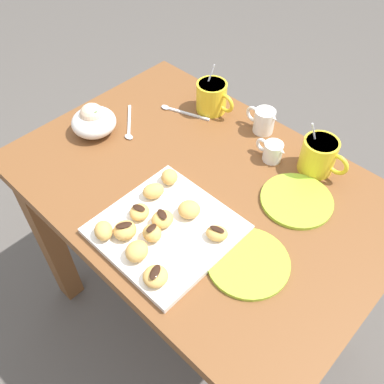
# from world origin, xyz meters

# --- Properties ---
(ground_plane) EXTENTS (8.00, 8.00, 0.00)m
(ground_plane) POSITION_xyz_m (0.00, 0.00, 0.00)
(ground_plane) COLOR #514C47
(dining_table) EXTENTS (1.00, 0.69, 0.76)m
(dining_table) POSITION_xyz_m (0.00, 0.00, 0.60)
(dining_table) COLOR brown
(dining_table) RESTS_ON ground_plane
(pastry_plate_square) EXTENTS (0.29, 0.29, 0.02)m
(pastry_plate_square) POSITION_xyz_m (0.05, -0.17, 0.76)
(pastry_plate_square) COLOR white
(pastry_plate_square) RESTS_ON dining_table
(coffee_mug_yellow_left) EXTENTS (0.13, 0.09, 0.14)m
(coffee_mug_yellow_left) POSITION_xyz_m (-0.19, 0.25, 0.81)
(coffee_mug_yellow_left) COLOR yellow
(coffee_mug_yellow_left) RESTS_ON dining_table
(coffee_mug_yellow_right) EXTENTS (0.13, 0.09, 0.15)m
(coffee_mug_yellow_right) POSITION_xyz_m (0.19, 0.25, 0.81)
(coffee_mug_yellow_right) COLOR yellow
(coffee_mug_yellow_right) RESTS_ON dining_table
(cream_pitcher_white) EXTENTS (0.10, 0.06, 0.07)m
(cream_pitcher_white) POSITION_xyz_m (-0.01, 0.28, 0.79)
(cream_pitcher_white) COLOR white
(cream_pitcher_white) RESTS_ON dining_table
(ice_cream_bowl) EXTENTS (0.13, 0.13, 0.10)m
(ice_cream_bowl) POSITION_xyz_m (-0.36, -0.06, 0.80)
(ice_cream_bowl) COLOR white
(ice_cream_bowl) RESTS_ON dining_table
(chocolate_sauce_pitcher) EXTENTS (0.09, 0.05, 0.06)m
(chocolate_sauce_pitcher) POSITION_xyz_m (0.08, 0.20, 0.79)
(chocolate_sauce_pitcher) COLOR white
(chocolate_sauce_pitcher) RESTS_ON dining_table
(saucer_lime_left) EXTENTS (0.19, 0.19, 0.01)m
(saucer_lime_left) POSITION_xyz_m (0.25, -0.11, 0.76)
(saucer_lime_left) COLOR #9EC633
(saucer_lime_left) RESTS_ON dining_table
(saucer_lime_right) EXTENTS (0.18, 0.18, 0.01)m
(saucer_lime_right) POSITION_xyz_m (0.22, 0.12, 0.76)
(saucer_lime_right) COLOR #9EC633
(saucer_lime_right) RESTS_ON dining_table
(loose_spoon_near_saucer) EXTENTS (0.16, 0.06, 0.01)m
(loose_spoon_near_saucer) POSITION_xyz_m (-0.25, 0.17, 0.76)
(loose_spoon_near_saucer) COLOR silver
(loose_spoon_near_saucer) RESTS_ON dining_table
(loose_spoon_by_plate) EXTENTS (0.13, 0.11, 0.01)m
(loose_spoon_by_plate) POSITION_xyz_m (-0.31, 0.02, 0.76)
(loose_spoon_by_plate) COLOR silver
(loose_spoon_by_plate) RESTS_ON dining_table
(beignet_0) EXTENTS (0.06, 0.07, 0.03)m
(beignet_0) POSITION_xyz_m (-0.02, -0.19, 0.79)
(beignet_0) COLOR #DBA351
(beignet_0) RESTS_ON pastry_plate_square
(chocolate_drizzle_0) EXTENTS (0.04, 0.03, 0.00)m
(chocolate_drizzle_0) POSITION_xyz_m (-0.02, -0.19, 0.80)
(chocolate_drizzle_0) COLOR black
(chocolate_drizzle_0) RESTS_ON beignet_0
(beignet_1) EXTENTS (0.07, 0.07, 0.04)m
(beignet_1) POSITION_xyz_m (0.06, -0.10, 0.79)
(beignet_1) COLOR #DBA351
(beignet_1) RESTS_ON pastry_plate_square
(beignet_2) EXTENTS (0.06, 0.06, 0.04)m
(beignet_2) POSITION_xyz_m (-0.05, -0.06, 0.79)
(beignet_2) COLOR #DBA351
(beignet_2) RESTS_ON pastry_plate_square
(beignet_3) EXTENTS (0.06, 0.06, 0.04)m
(beignet_3) POSITION_xyz_m (0.06, -0.27, 0.79)
(beignet_3) COLOR #DBA351
(beignet_3) RESTS_ON pastry_plate_square
(beignet_4) EXTENTS (0.07, 0.06, 0.04)m
(beignet_4) POSITION_xyz_m (-0.03, -0.28, 0.79)
(beignet_4) COLOR #DBA351
(beignet_4) RESTS_ON pastry_plate_square
(beignet_5) EXTENTS (0.05, 0.04, 0.04)m
(beignet_5) POSITION_xyz_m (0.05, -0.21, 0.79)
(beignet_5) COLOR #DBA351
(beignet_5) RESTS_ON pastry_plate_square
(chocolate_drizzle_5) EXTENTS (0.02, 0.03, 0.00)m
(chocolate_drizzle_5) POSITION_xyz_m (0.05, -0.21, 0.81)
(chocolate_drizzle_5) COLOR black
(chocolate_drizzle_5) RESTS_ON beignet_5
(beignet_6) EXTENTS (0.07, 0.06, 0.03)m
(beignet_6) POSITION_xyz_m (0.16, -0.11, 0.79)
(beignet_6) COLOR #DBA351
(beignet_6) RESTS_ON pastry_plate_square
(chocolate_drizzle_6) EXTENTS (0.04, 0.02, 0.00)m
(chocolate_drizzle_6) POSITION_xyz_m (0.16, -0.11, 0.80)
(chocolate_drizzle_6) COLOR black
(chocolate_drizzle_6) RESTS_ON beignet_6
(beignet_7) EXTENTS (0.06, 0.06, 0.03)m
(beignet_7) POSITION_xyz_m (0.04, -0.17, 0.79)
(beignet_7) COLOR #DBA351
(beignet_7) RESTS_ON pastry_plate_square
(chocolate_drizzle_7) EXTENTS (0.04, 0.03, 0.00)m
(chocolate_drizzle_7) POSITION_xyz_m (0.04, -0.17, 0.81)
(chocolate_drizzle_7) COLOR black
(chocolate_drizzle_7) RESTS_ON beignet_7
(beignet_8) EXTENTS (0.06, 0.07, 0.03)m
(beignet_8) POSITION_xyz_m (-0.04, -0.12, 0.79)
(beignet_8) COLOR #DBA351
(beignet_8) RESTS_ON pastry_plate_square
(beignet_9) EXTENTS (0.06, 0.06, 0.04)m
(beignet_9) POSITION_xyz_m (0.00, -0.25, 0.79)
(beignet_9) COLOR #DBA351
(beignet_9) RESTS_ON pastry_plate_square
(chocolate_drizzle_9) EXTENTS (0.03, 0.04, 0.00)m
(chocolate_drizzle_9) POSITION_xyz_m (0.00, -0.25, 0.81)
(chocolate_drizzle_9) COLOR black
(chocolate_drizzle_9) RESTS_ON beignet_9
(beignet_10) EXTENTS (0.06, 0.06, 0.03)m
(beignet_10) POSITION_xyz_m (0.14, -0.28, 0.79)
(beignet_10) COLOR #DBA351
(beignet_10) RESTS_ON pastry_plate_square
(chocolate_drizzle_10) EXTENTS (0.03, 0.04, 0.00)m
(chocolate_drizzle_10) POSITION_xyz_m (0.14, -0.28, 0.80)
(chocolate_drizzle_10) COLOR black
(chocolate_drizzle_10) RESTS_ON beignet_10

